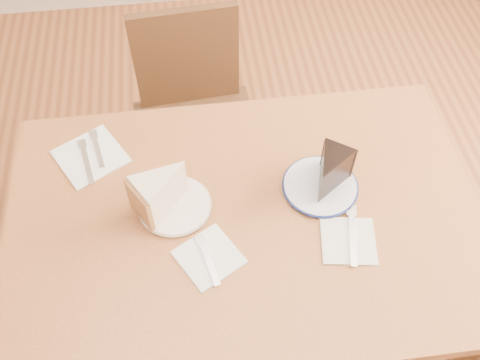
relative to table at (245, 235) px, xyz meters
name	(u,v)px	position (x,y,z in m)	size (l,w,h in m)	color
ground	(244,327)	(0.00, 0.00, -0.65)	(4.00, 4.00, 0.00)	#4F2815
table	(245,235)	(0.00, 0.00, 0.00)	(1.20, 0.80, 0.75)	brown
chair_far	(196,123)	(-0.10, 0.58, -0.17)	(0.46, 0.46, 0.86)	black
plate_cream	(175,206)	(-0.17, 0.05, 0.10)	(0.18, 0.18, 0.01)	white
plate_navy	(320,186)	(0.20, 0.06, 0.10)	(0.19, 0.19, 0.01)	white
carrot_cake	(164,190)	(-0.19, 0.06, 0.16)	(0.09, 0.13, 0.10)	beige
chocolate_cake	(329,175)	(0.22, 0.05, 0.16)	(0.08, 0.12, 0.10)	black
napkin_cream	(209,257)	(-0.10, -0.11, 0.10)	(0.13, 0.13, 0.00)	white
napkin_navy	(348,241)	(0.24, -0.11, 0.10)	(0.13, 0.13, 0.00)	white
napkin_spare	(91,156)	(-0.39, 0.24, 0.10)	(0.16, 0.16, 0.00)	white
fork_cream	(208,260)	(-0.11, -0.12, 0.10)	(0.01, 0.14, 0.00)	silver
knife_navy	(353,236)	(0.25, -0.09, 0.10)	(0.02, 0.17, 0.00)	silver
fork_spare	(97,149)	(-0.38, 0.26, 0.10)	(0.01, 0.14, 0.00)	silver
knife_spare	(87,162)	(-0.40, 0.22, 0.10)	(0.01, 0.16, 0.00)	silver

